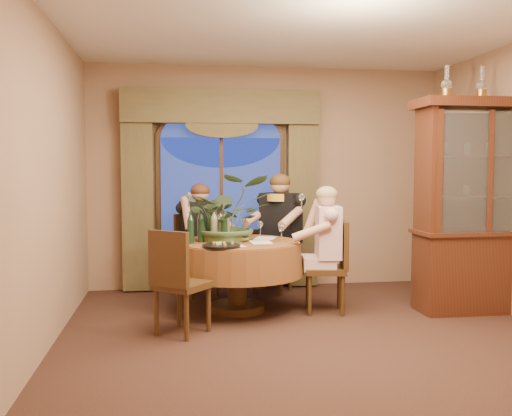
{
  "coord_description": "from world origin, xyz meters",
  "views": [
    {
      "loc": [
        -1.23,
        -4.71,
        1.52
      ],
      "look_at": [
        -0.34,
        1.23,
        1.1
      ],
      "focal_mm": 40.0,
      "sensor_mm": 36.0,
      "label": 1
    }
  ],
  "objects": [
    {
      "name": "wine_bottle_4",
      "position": [
        -1.03,
        1.12,
        0.92
      ],
      "size": [
        0.07,
        0.07,
        0.33
      ],
      "primitive_type": "cylinder",
      "color": "black",
      "rests_on": "dining_table"
    },
    {
      "name": "tasting_paper_0",
      "position": [
        -0.31,
        1.08,
        0.75
      ],
      "size": [
        0.22,
        0.3,
        0.0
      ],
      "primitive_type": "cube",
      "rotation": [
        0.0,
        0.0,
        0.02
      ],
      "color": "white",
      "rests_on": "dining_table"
    },
    {
      "name": "dining_table",
      "position": [
        -0.54,
        1.23,
        0.38
      ],
      "size": [
        1.86,
        1.86,
        0.75
      ],
      "primitive_type": "cylinder",
      "rotation": [
        0.0,
        0.0,
        -0.42
      ],
      "color": "maroon",
      "rests_on": "floor"
    },
    {
      "name": "olive_bowl",
      "position": [
        -0.5,
        1.17,
        0.77
      ],
      "size": [
        0.16,
        0.16,
        0.05
      ],
      "primitive_type": "imported",
      "color": "#555F34",
      "rests_on": "dining_table"
    },
    {
      "name": "oil_lamp_left",
      "position": [
        1.6,
        0.88,
        2.41
      ],
      "size": [
        0.11,
        0.11,
        0.34
      ],
      "primitive_type": null,
      "color": "#A5722D",
      "rests_on": "china_cabinet"
    },
    {
      "name": "china_cabinet",
      "position": [
        1.99,
        0.88,
        1.12
      ],
      "size": [
        1.38,
        0.55,
        2.24
      ],
      "primitive_type": "cube",
      "color": "#3A1A10",
      "rests_on": "floor"
    },
    {
      "name": "chair_front_left",
      "position": [
        -1.13,
        0.48,
        0.48
      ],
      "size": [
        0.59,
        0.59,
        0.96
      ],
      "primitive_type": "cube",
      "rotation": [
        0.0,
        0.0,
        -0.67
      ],
      "color": "black",
      "rests_on": "floor"
    },
    {
      "name": "wall_back",
      "position": [
        0.0,
        2.5,
        1.4
      ],
      "size": [
        4.5,
        0.0,
        4.5
      ],
      "primitive_type": "plane",
      "rotation": [
        1.57,
        0.0,
        0.0
      ],
      "color": "#927056",
      "rests_on": "ground"
    },
    {
      "name": "arched_transom",
      "position": [
        -0.6,
        2.43,
        2.08
      ],
      "size": [
        1.6,
        0.06,
        0.44
      ],
      "primitive_type": null,
      "color": "navy",
      "rests_on": "wall_back"
    },
    {
      "name": "chair_back",
      "position": [
        -0.92,
        2.06,
        0.48
      ],
      "size": [
        0.56,
        0.56,
        0.96
      ],
      "primitive_type": "cube",
      "rotation": [
        0.0,
        0.0,
        -2.71
      ],
      "color": "black",
      "rests_on": "floor"
    },
    {
      "name": "stoneware_vase",
      "position": [
        -0.66,
        1.36,
        0.88
      ],
      "size": [
        0.14,
        0.14,
        0.25
      ],
      "primitive_type": null,
      "color": "gray",
      "rests_on": "dining_table"
    },
    {
      "name": "tasting_paper_2",
      "position": [
        -0.64,
        0.88,
        0.75
      ],
      "size": [
        0.29,
        0.35,
        0.0
      ],
      "primitive_type": "cube",
      "rotation": [
        0.0,
        0.0,
        0.3
      ],
      "color": "white",
      "rests_on": "dining_table"
    },
    {
      "name": "swag_valance",
      "position": [
        -0.6,
        2.35,
        2.28
      ],
      "size": [
        2.45,
        0.16,
        0.42
      ],
      "primitive_type": null,
      "color": "#4D4528",
      "rests_on": "wall_back"
    },
    {
      "name": "floor",
      "position": [
        0.0,
        0.0,
        0.0
      ],
      "size": [
        5.0,
        5.0,
        0.0
      ],
      "primitive_type": "plane",
      "color": "black",
      "rests_on": "ground"
    },
    {
      "name": "wine_bottle_3",
      "position": [
        -0.83,
        1.4,
        0.92
      ],
      "size": [
        0.07,
        0.07,
        0.33
      ],
      "primitive_type": "cylinder",
      "color": "black",
      "rests_on": "dining_table"
    },
    {
      "name": "wine_glass_person_back",
      "position": [
        -0.72,
        1.66,
        0.84
      ],
      "size": [
        0.07,
        0.07,
        0.18
      ],
      "primitive_type": null,
      "color": "silver",
      "rests_on": "dining_table"
    },
    {
      "name": "ceiling",
      "position": [
        0.0,
        0.0,
        2.8
      ],
      "size": [
        5.0,
        5.0,
        0.0
      ],
      "primitive_type": "plane",
      "rotation": [
        3.14,
        0.0,
        0.0
      ],
      "color": "white",
      "rests_on": "wall_back"
    },
    {
      "name": "centerpiece_plant",
      "position": [
        -0.61,
        1.35,
        1.35
      ],
      "size": [
        0.92,
        1.02,
        0.79
      ],
      "primitive_type": "imported",
      "color": "#38522E",
      "rests_on": "dining_table"
    },
    {
      "name": "chair_back_right",
      "position": [
        -0.0,
        2.11,
        0.48
      ],
      "size": [
        0.58,
        0.58,
        0.96
      ],
      "primitive_type": "cube",
      "rotation": [
        0.0,
        0.0,
        -3.69
      ],
      "color": "black",
      "rests_on": "floor"
    },
    {
      "name": "wine_bottle_1",
      "position": [
        -0.68,
        1.16,
        0.92
      ],
      "size": [
        0.07,
        0.07,
        0.33
      ],
      "primitive_type": "cylinder",
      "color": "black",
      "rests_on": "dining_table"
    },
    {
      "name": "wine_glass_person_scarf",
      "position": [
        -0.24,
        1.59,
        0.84
      ],
      "size": [
        0.07,
        0.07,
        0.18
      ],
      "primitive_type": null,
      "color": "silver",
      "rests_on": "dining_table"
    },
    {
      "name": "chair_right",
      "position": [
        0.37,
        1.06,
        0.48
      ],
      "size": [
        0.49,
        0.49,
        0.96
      ],
      "primitive_type": "cube",
      "rotation": [
        0.0,
        0.0,
        1.39
      ],
      "color": "black",
      "rests_on": "floor"
    },
    {
      "name": "window",
      "position": [
        -0.6,
        2.43,
        1.3
      ],
      "size": [
        1.62,
        0.1,
        1.32
      ],
      "primitive_type": null,
      "color": "navy",
      "rests_on": "wall_back"
    },
    {
      "name": "person_back",
      "position": [
        -0.89,
        2.08,
        0.67
      ],
      "size": [
        0.62,
        0.59,
        1.34
      ],
      "primitive_type": null,
      "rotation": [
        0.0,
        0.0,
        -2.74
      ],
      "color": "black",
      "rests_on": "floor"
    },
    {
      "name": "drapery_left",
      "position": [
        -1.63,
        2.38,
        1.18
      ],
      "size": [
        0.38,
        0.14,
        2.32
      ],
      "primitive_type": "cube",
      "color": "#4D4528",
      "rests_on": "floor"
    },
    {
      "name": "wine_bottle_5",
      "position": [
        -0.92,
        1.37,
        0.92
      ],
      "size": [
        0.07,
        0.07,
        0.33
      ],
      "primitive_type": "cylinder",
      "color": "tan",
      "rests_on": "dining_table"
    },
    {
      "name": "tasting_paper_1",
      "position": [
        -0.21,
        1.41,
        0.75
      ],
      "size": [
        0.3,
        0.35,
        0.0
      ],
      "primitive_type": "cube",
      "rotation": [
        0.0,
        0.0,
        -0.34
      ],
      "color": "white",
      "rests_on": "dining_table"
    },
    {
      "name": "cheese_platter",
      "position": [
        -0.74,
        0.8,
        0.76
      ],
      "size": [
        0.38,
        0.38,
        0.02
      ],
      "primitive_type": "cylinder",
      "color": "black",
      "rests_on": "dining_table"
    },
    {
      "name": "person_pink",
      "position": [
        0.41,
        1.1,
        0.67
      ],
      "size": [
        0.5,
        0.54,
        1.34
      ],
      "primitive_type": null,
      "rotation": [
        0.0,
        0.0,
        1.43
      ],
      "color": "beige",
      "rests_on": "floor"
    },
    {
      "name": "drapery_right",
      "position": [
        0.43,
        2.38,
        1.18
      ],
      "size": [
        0.38,
        0.14,
        2.32
      ],
      "primitive_type": "cube",
      "color": "#4D4528",
      "rests_on": "floor"
    },
    {
      "name": "person_scarf",
      "position": [
        0.07,
        1.95,
        0.73
      ],
      "size": [
        0.71,
        0.7,
        1.46
      ],
      "primitive_type": null,
      "rotation": [
        0.0,
        0.0,
        -3.84
      ],
      "color": "black",
      "rests_on": "floor"
    },
    {
      "name": "wine_bottle_2",
      "position": [
        -0.92,
        1.22,
        0.92
      ],
      "size": [
        0.07,
        0.07,
        0.33
      ],
      "primitive_type": "cylinder",
      "color": "black",
      "rests_on": "dining_table"
    },
    {
      "name": "wine_bottle_0",
      "position": [
        -0.78,
        1.24,
        0.92
      ],
      "size": [
        0.07,
        0.07,
        0.33
      ],
      "primitive_type": "cylinder",
      "color": "tan",
      "rests_on": "dining_table"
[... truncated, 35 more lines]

